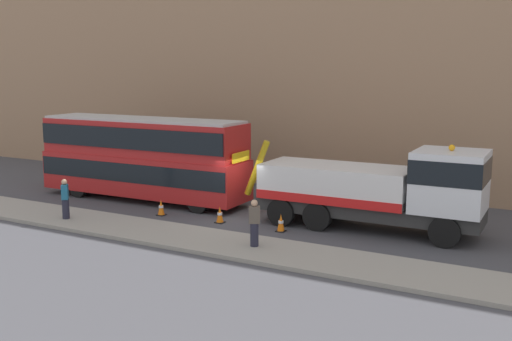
% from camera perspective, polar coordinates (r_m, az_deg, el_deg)
% --- Properties ---
extents(ground_plane, '(120.00, 120.00, 0.00)m').
position_cam_1_polar(ground_plane, '(26.71, -0.79, -4.38)').
color(ground_plane, '#424247').
extents(near_kerb, '(60.00, 2.80, 0.15)m').
position_cam_1_polar(near_kerb, '(23.26, -5.93, -6.41)').
color(near_kerb, gray).
rests_on(near_kerb, ground_plane).
extents(building_facade, '(60.00, 1.50, 16.00)m').
position_cam_1_polar(building_facade, '(32.70, 5.87, 12.43)').
color(building_facade, '#9E7A5B').
rests_on(building_facade, ground_plane).
extents(recovery_tow_truck, '(10.17, 2.81, 3.67)m').
position_cam_1_polar(recovery_tow_truck, '(24.60, 11.52, -1.62)').
color(recovery_tow_truck, '#2D2D2D').
rests_on(recovery_tow_truck, ground_plane).
extents(double_decker_bus, '(11.09, 2.77, 4.06)m').
position_cam_1_polar(double_decker_bus, '(30.20, -10.63, 1.42)').
color(double_decker_bus, '#AD1E1E').
rests_on(double_decker_bus, ground_plane).
extents(pedestrian_onlooker, '(0.45, 0.47, 1.71)m').
position_cam_1_polar(pedestrian_onlooker, '(26.85, -17.54, -2.61)').
color(pedestrian_onlooker, '#232333').
rests_on(pedestrian_onlooker, near_kerb).
extents(pedestrian_bystander, '(0.48, 0.42, 1.71)m').
position_cam_1_polar(pedestrian_bystander, '(21.74, -0.15, -5.03)').
color(pedestrian_bystander, '#232333').
rests_on(pedestrian_bystander, near_kerb).
extents(traffic_cone_near_bus, '(0.36, 0.36, 0.72)m').
position_cam_1_polar(traffic_cone_near_bus, '(27.22, -8.94, -3.50)').
color(traffic_cone_near_bus, orange).
rests_on(traffic_cone_near_bus, ground_plane).
extents(traffic_cone_midway, '(0.36, 0.36, 0.72)m').
position_cam_1_polar(traffic_cone_midway, '(25.66, -3.43, -4.21)').
color(traffic_cone_midway, orange).
rests_on(traffic_cone_midway, ground_plane).
extents(traffic_cone_near_truck, '(0.36, 0.36, 0.72)m').
position_cam_1_polar(traffic_cone_near_truck, '(24.32, 2.36, -4.99)').
color(traffic_cone_near_truck, orange).
rests_on(traffic_cone_near_truck, ground_plane).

